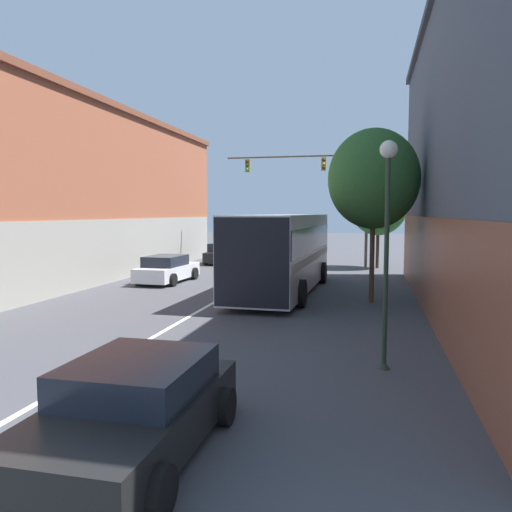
{
  "coord_description": "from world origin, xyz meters",
  "views": [
    {
      "loc": [
        5.64,
        -3.63,
        3.33
      ],
      "look_at": [
        1.33,
        15.15,
        1.67
      ],
      "focal_mm": 35.0,
      "sensor_mm": 36.0,
      "label": 1
    }
  ],
  "objects_px": {
    "parked_car_left_mid": "(167,269)",
    "hatchback_foreground": "(133,410)",
    "street_lamp": "(387,224)",
    "parked_car_left_near": "(224,253)",
    "street_tree_far": "(378,203)",
    "traffic_signal_gantry": "(325,183)",
    "bus": "(283,249)",
    "street_tree_near": "(374,179)"
  },
  "relations": [
    {
      "from": "street_tree_far",
      "to": "hatchback_foreground",
      "type": "bearing_deg",
      "value": -98.24
    },
    {
      "from": "parked_car_left_mid",
      "to": "street_tree_near",
      "type": "relative_size",
      "value": 0.65
    },
    {
      "from": "street_lamp",
      "to": "parked_car_left_near",
      "type": "bearing_deg",
      "value": 115.07
    },
    {
      "from": "hatchback_foreground",
      "to": "street_lamp",
      "type": "bearing_deg",
      "value": -36.48
    },
    {
      "from": "street_tree_far",
      "to": "parked_car_left_mid",
      "type": "bearing_deg",
      "value": -139.1
    },
    {
      "from": "parked_car_left_mid",
      "to": "street_lamp",
      "type": "xyz_separation_m",
      "value": [
        9.85,
        -11.5,
        2.49
      ]
    },
    {
      "from": "parked_car_left_near",
      "to": "street_lamp",
      "type": "distance_m",
      "value": 23.28
    },
    {
      "from": "traffic_signal_gantry",
      "to": "bus",
      "type": "bearing_deg",
      "value": -93.97
    },
    {
      "from": "hatchback_foreground",
      "to": "street_tree_far",
      "type": "distance_m",
      "value": 25.25
    },
    {
      "from": "parked_car_left_near",
      "to": "parked_car_left_mid",
      "type": "bearing_deg",
      "value": 177.46
    },
    {
      "from": "parked_car_left_near",
      "to": "street_tree_near",
      "type": "distance_m",
      "value": 16.49
    },
    {
      "from": "parked_car_left_mid",
      "to": "hatchback_foreground",
      "type": "bearing_deg",
      "value": -155.86
    },
    {
      "from": "parked_car_left_near",
      "to": "street_tree_far",
      "type": "distance_m",
      "value": 10.47
    },
    {
      "from": "hatchback_foreground",
      "to": "street_lamp",
      "type": "relative_size",
      "value": 0.83
    },
    {
      "from": "traffic_signal_gantry",
      "to": "hatchback_foreground",
      "type": "bearing_deg",
      "value": -90.77
    },
    {
      "from": "hatchback_foreground",
      "to": "parked_car_left_near",
      "type": "relative_size",
      "value": 0.91
    },
    {
      "from": "bus",
      "to": "street_tree_far",
      "type": "distance_m",
      "value": 11.33
    },
    {
      "from": "parked_car_left_mid",
      "to": "street_tree_far",
      "type": "height_order",
      "value": "street_tree_far"
    },
    {
      "from": "parked_car_left_near",
      "to": "parked_car_left_mid",
      "type": "distance_m",
      "value": 9.47
    },
    {
      "from": "parked_car_left_near",
      "to": "street_tree_far",
      "type": "height_order",
      "value": "street_tree_far"
    },
    {
      "from": "street_lamp",
      "to": "street_tree_far",
      "type": "distance_m",
      "value": 20.14
    },
    {
      "from": "hatchback_foreground",
      "to": "traffic_signal_gantry",
      "type": "bearing_deg",
      "value": -0.39
    },
    {
      "from": "hatchback_foreground",
      "to": "traffic_signal_gantry",
      "type": "xyz_separation_m",
      "value": [
        0.34,
        25.25,
        4.58
      ]
    },
    {
      "from": "street_lamp",
      "to": "hatchback_foreground",
      "type": "bearing_deg",
      "value": -126.86
    },
    {
      "from": "parked_car_left_near",
      "to": "street_lamp",
      "type": "bearing_deg",
      "value": -157.2
    },
    {
      "from": "bus",
      "to": "street_tree_far",
      "type": "relative_size",
      "value": 1.76
    },
    {
      "from": "traffic_signal_gantry",
      "to": "parked_car_left_near",
      "type": "bearing_deg",
      "value": 176.76
    },
    {
      "from": "street_tree_far",
      "to": "bus",
      "type": "bearing_deg",
      "value": -111.07
    },
    {
      "from": "hatchback_foreground",
      "to": "street_tree_far",
      "type": "xyz_separation_m",
      "value": [
        3.59,
        24.77,
        3.3
      ]
    },
    {
      "from": "parked_car_left_near",
      "to": "parked_car_left_mid",
      "type": "xyz_separation_m",
      "value": [
        -0.05,
        -9.47,
        -0.03
      ]
    },
    {
      "from": "bus",
      "to": "street_lamp",
      "type": "xyz_separation_m",
      "value": [
        3.9,
        -9.73,
        1.28
      ]
    },
    {
      "from": "parked_car_left_near",
      "to": "traffic_signal_gantry",
      "type": "xyz_separation_m",
      "value": [
        6.66,
        -0.38,
        4.55
      ]
    },
    {
      "from": "bus",
      "to": "hatchback_foreground",
      "type": "distance_m",
      "value": 14.44
    },
    {
      "from": "street_tree_near",
      "to": "street_tree_far",
      "type": "height_order",
      "value": "street_tree_near"
    },
    {
      "from": "parked_car_left_near",
      "to": "parked_car_left_mid",
      "type": "relative_size",
      "value": 1.06
    },
    {
      "from": "traffic_signal_gantry",
      "to": "street_lamp",
      "type": "distance_m",
      "value": 20.94
    },
    {
      "from": "traffic_signal_gantry",
      "to": "street_lamp",
      "type": "xyz_separation_m",
      "value": [
        3.15,
        -20.59,
        -2.09
      ]
    },
    {
      "from": "traffic_signal_gantry",
      "to": "street_tree_far",
      "type": "distance_m",
      "value": 3.52
    },
    {
      "from": "street_tree_far",
      "to": "traffic_signal_gantry",
      "type": "bearing_deg",
      "value": 171.75
    },
    {
      "from": "bus",
      "to": "street_tree_near",
      "type": "distance_m",
      "value": 4.84
    },
    {
      "from": "hatchback_foreground",
      "to": "traffic_signal_gantry",
      "type": "height_order",
      "value": "traffic_signal_gantry"
    },
    {
      "from": "street_tree_near",
      "to": "parked_car_left_mid",
      "type": "bearing_deg",
      "value": 160.53
    }
  ]
}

